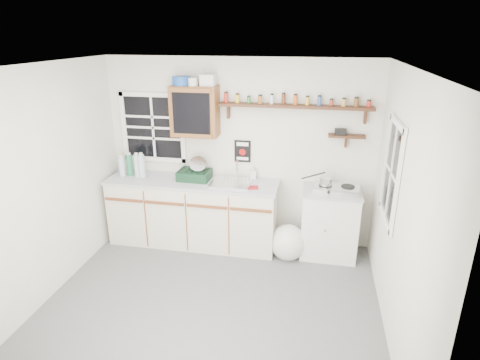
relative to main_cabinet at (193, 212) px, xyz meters
name	(u,v)px	position (x,y,z in m)	size (l,w,h in m)	color
room	(208,198)	(0.58, -1.30, 0.79)	(3.64, 3.24, 2.54)	#575659
main_cabinet	(193,212)	(0.00, 0.00, 0.00)	(2.31, 0.63, 0.92)	beige
right_cabinet	(329,223)	(1.83, 0.03, -0.01)	(0.73, 0.57, 0.91)	silver
sink	(231,182)	(0.54, 0.01, 0.47)	(0.52, 0.44, 0.29)	silver
upper_cabinet	(195,111)	(0.03, 0.14, 1.36)	(0.60, 0.32, 0.65)	#593916
upper_cabinet_clutter	(192,81)	(0.01, 0.14, 1.75)	(0.56, 0.24, 0.14)	#174497
spice_shelf	(295,105)	(1.31, 0.21, 1.47)	(1.91, 0.18, 0.35)	#32190E
secondary_shelf	(345,135)	(1.94, 0.22, 1.12)	(0.45, 0.16, 0.24)	#32190E
warning_sign	(243,151)	(0.63, 0.29, 0.82)	(0.22, 0.02, 0.30)	black
window_back	(153,128)	(-0.62, 0.29, 1.09)	(0.93, 0.03, 0.98)	black
window_right	(392,172)	(2.37, -0.75, 0.99)	(0.03, 0.78, 1.08)	black
water_bottles	(133,165)	(-0.84, 0.03, 0.61)	(0.38, 0.13, 0.34)	#ADBFCB
dish_rack	(196,172)	(0.04, 0.05, 0.56)	(0.43, 0.33, 0.32)	black
soap_bottle	(253,173)	(0.79, 0.22, 0.55)	(0.08, 0.08, 0.18)	silver
rag	(253,187)	(0.85, -0.12, 0.47)	(0.13, 0.11, 0.02)	maroon
hotplate	(336,188)	(1.88, 0.01, 0.49)	(0.58, 0.35, 0.08)	silver
saucepan	(325,181)	(1.74, 0.01, 0.57)	(0.39, 0.23, 0.17)	silver
trash_bag	(288,242)	(1.33, -0.16, -0.25)	(0.44, 0.40, 0.51)	silver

